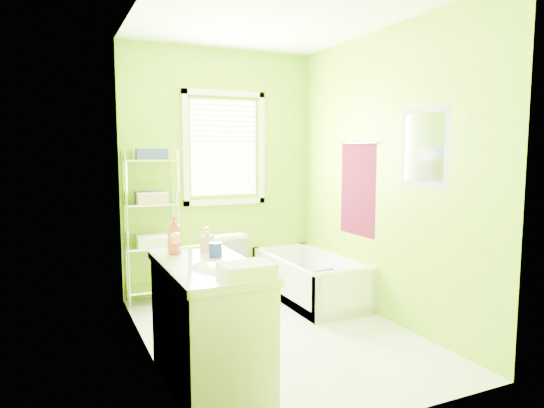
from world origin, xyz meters
name	(u,v)px	position (x,y,z in m)	size (l,w,h in m)	color
ground	(277,333)	(0.00, 0.00, 0.00)	(2.90, 2.90, 0.00)	silver
room_envelope	(277,148)	(0.00, 0.00, 1.55)	(2.14, 2.94, 2.62)	#78A908
window	(224,142)	(0.05, 1.42, 1.61)	(0.92, 0.05, 1.22)	white
door	(183,248)	(-1.04, -1.00, 1.00)	(0.09, 0.80, 2.00)	white
right_wall_decor	(382,174)	(1.04, -0.02, 1.32)	(0.04, 1.48, 1.17)	#47081B
bathtub	(311,285)	(0.72, 0.69, 0.15)	(0.67, 1.43, 0.46)	white
toilet	(216,265)	(-0.17, 1.10, 0.36)	(0.40, 0.70, 0.71)	white
vanity	(209,321)	(-0.79, -0.64, 0.44)	(0.56, 1.08, 1.08)	silver
wire_shelf_unit	(152,210)	(-0.76, 1.28, 0.94)	(0.53, 0.43, 1.54)	silver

